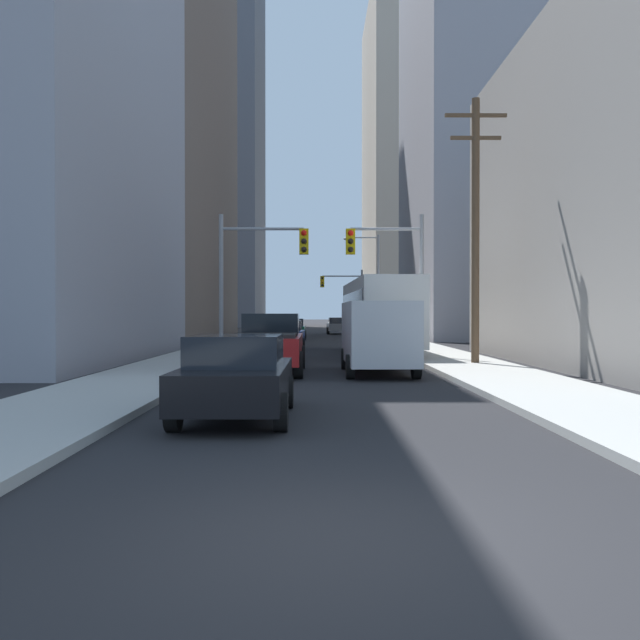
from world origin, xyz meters
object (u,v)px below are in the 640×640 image
object	(u,v)px
sedan_green	(293,329)
sedan_grey	(337,326)
traffic_signal_near_left	(259,262)
traffic_signal_near_right	(389,262)
cargo_van_silver	(378,333)
traffic_signal_far_right	(344,290)
pickup_truck_red	(270,344)
sedan_maroon	(276,341)
sedan_black	(237,376)
city_bus	(378,313)
sedan_blue	(286,334)

from	to	relation	value
sedan_green	sedan_grey	world-z (taller)	same
traffic_signal_near_left	traffic_signal_near_right	bearing A→B (deg)	-0.00
cargo_van_silver	traffic_signal_far_right	size ratio (longest dim) A/B	0.87
pickup_truck_red	sedan_maroon	world-z (taller)	pickup_truck_red
sedan_black	city_bus	bearing A→B (deg)	77.02
sedan_green	traffic_signal_near_right	size ratio (longest dim) A/B	0.70
sedan_green	traffic_signal_near_right	distance (m)	21.49
city_bus	sedan_black	size ratio (longest dim) A/B	2.74
sedan_grey	cargo_van_silver	bearing A→B (deg)	-90.14
sedan_maroon	traffic_signal_far_right	bearing A→B (deg)	83.06
cargo_van_silver	sedan_maroon	world-z (taller)	cargo_van_silver
cargo_van_silver	traffic_signal_near_right	size ratio (longest dim) A/B	0.87
sedan_blue	traffic_signal_near_right	size ratio (longest dim) A/B	0.71
sedan_black	pickup_truck_red	bearing A→B (deg)	90.18
sedan_maroon	traffic_signal_near_right	distance (m)	5.69
cargo_van_silver	sedan_green	xyz separation A→B (m)	(-3.59, 27.35, -0.52)
traffic_signal_near_left	sedan_blue	bearing A→B (deg)	84.55
sedan_blue	sedan_green	bearing A→B (deg)	90.37
sedan_blue	pickup_truck_red	bearing A→B (deg)	-89.66
sedan_blue	sedan_green	distance (m)	12.61
pickup_truck_red	traffic_signal_far_right	distance (m)	41.61
sedan_maroon	traffic_signal_near_left	xyz separation A→B (m)	(-0.72, 0.31, 3.27)
city_bus	traffic_signal_far_right	distance (m)	31.66
sedan_blue	sedan_grey	size ratio (longest dim) A/B	1.00
cargo_van_silver	sedan_blue	world-z (taller)	cargo_van_silver
sedan_black	traffic_signal_near_left	xyz separation A→B (m)	(-0.89, 15.55, 3.27)
sedan_grey	sedan_maroon	bearing A→B (deg)	-96.15
sedan_grey	traffic_signal_near_right	size ratio (longest dim) A/B	0.71
traffic_signal_near_left	traffic_signal_near_right	world-z (taller)	same
sedan_grey	sedan_blue	bearing A→B (deg)	-98.03
city_bus	cargo_van_silver	world-z (taller)	city_bus
sedan_black	traffic_signal_near_right	world-z (taller)	traffic_signal_near_right
traffic_signal_near_right	cargo_van_silver	bearing A→B (deg)	-99.39
sedan_black	sedan_grey	distance (m)	49.34
sedan_blue	traffic_signal_far_right	bearing A→B (deg)	81.03
city_bus	traffic_signal_far_right	bearing A→B (deg)	90.44
cargo_van_silver	sedan_grey	xyz separation A→B (m)	(0.10, 40.30, -0.52)
city_bus	traffic_signal_near_left	bearing A→B (deg)	-146.84
pickup_truck_red	sedan_maroon	size ratio (longest dim) A/B	1.28
cargo_van_silver	sedan_blue	distance (m)	15.17
sedan_grey	sedan_black	bearing A→B (deg)	-94.06
sedan_maroon	traffic_signal_far_right	xyz separation A→B (m)	(4.30, 35.33, 3.28)
pickup_truck_red	cargo_van_silver	bearing A→B (deg)	-6.15
pickup_truck_red	sedan_grey	xyz separation A→B (m)	(3.52, 39.93, -0.16)
pickup_truck_red	sedan_grey	distance (m)	40.09
sedan_green	sedan_maroon	bearing A→B (deg)	-89.93
traffic_signal_near_right	sedan_grey	bearing A→B (deg)	91.70
traffic_signal_far_right	city_bus	bearing A→B (deg)	-89.56
traffic_signal_near_left	traffic_signal_far_right	xyz separation A→B (m)	(5.02, 35.02, 0.01)
sedan_blue	sedan_grey	world-z (taller)	same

